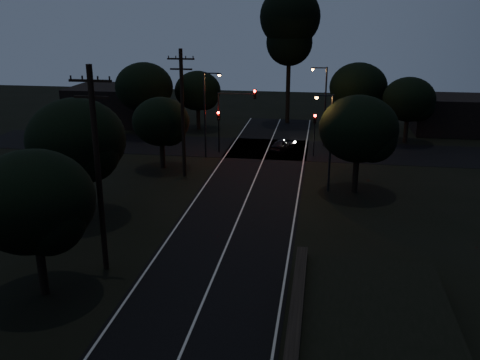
% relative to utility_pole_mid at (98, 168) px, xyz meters
% --- Properties ---
extents(road_surface, '(60.00, 70.00, 0.03)m').
position_rel_utility_pole_mid_xyz_m(road_surface, '(6.00, 16.12, -5.73)').
color(road_surface, black).
rests_on(road_surface, ground).
extents(utility_pole_mid, '(2.20, 0.30, 11.00)m').
position_rel_utility_pole_mid_xyz_m(utility_pole_mid, '(0.00, 0.00, 0.00)').
color(utility_pole_mid, black).
rests_on(utility_pole_mid, ground).
extents(utility_pole_far, '(2.20, 0.30, 10.50)m').
position_rel_utility_pole_mid_xyz_m(utility_pole_far, '(0.00, 17.00, -0.25)').
color(utility_pole_far, black).
rests_on(utility_pole_far, ground).
extents(tree_left_b, '(5.80, 5.80, 7.37)m').
position_rel_utility_pole_mid_xyz_m(tree_left_b, '(-1.79, -3.12, -0.96)').
color(tree_left_b, black).
rests_on(tree_left_b, ground).
extents(tree_left_c, '(6.42, 6.42, 8.10)m').
position_rel_utility_pole_mid_xyz_m(tree_left_c, '(-4.27, 6.87, -0.50)').
color(tree_left_c, black).
rests_on(tree_left_c, ground).
extents(tree_left_d, '(4.95, 4.95, 6.28)m').
position_rel_utility_pole_mid_xyz_m(tree_left_d, '(-2.33, 18.90, -1.67)').
color(tree_left_d, black).
rests_on(tree_left_d, ground).
extents(tree_far_nw, '(5.28, 5.28, 6.69)m').
position_rel_utility_pole_mid_xyz_m(tree_far_nw, '(-2.81, 34.89, -1.41)').
color(tree_far_nw, black).
rests_on(tree_far_nw, ground).
extents(tree_far_w, '(6.25, 6.25, 7.97)m').
position_rel_utility_pole_mid_xyz_m(tree_far_w, '(-7.78, 30.87, -0.56)').
color(tree_far_w, black).
rests_on(tree_far_w, ground).
extents(tree_far_ne, '(6.25, 6.25, 7.91)m').
position_rel_utility_pole_mid_xyz_m(tree_far_ne, '(15.22, 34.87, -0.62)').
color(tree_far_ne, black).
rests_on(tree_far_ne, ground).
extents(tree_far_e, '(5.37, 5.37, 6.82)m').
position_rel_utility_pole_mid_xyz_m(tree_far_e, '(20.19, 31.89, -1.32)').
color(tree_far_e, black).
rests_on(tree_far_e, ground).
extents(tree_right_a, '(5.89, 5.89, 7.49)m').
position_rel_utility_pole_mid_xyz_m(tree_right_a, '(14.21, 14.88, -0.88)').
color(tree_right_a, black).
rests_on(tree_right_a, ground).
extents(tall_pine, '(7.04, 7.04, 16.00)m').
position_rel_utility_pole_mid_xyz_m(tall_pine, '(7.00, 40.00, 5.80)').
color(tall_pine, black).
rests_on(tall_pine, ground).
extents(building_left, '(10.00, 8.00, 4.40)m').
position_rel_utility_pole_mid_xyz_m(building_left, '(-14.00, 37.00, -3.54)').
color(building_left, black).
rests_on(building_left, ground).
extents(building_right, '(9.00, 7.00, 4.00)m').
position_rel_utility_pole_mid_xyz_m(building_right, '(26.00, 38.00, -3.74)').
color(building_right, black).
rests_on(building_right, ground).
extents(signal_left, '(0.28, 0.35, 4.10)m').
position_rel_utility_pole_mid_xyz_m(signal_left, '(1.40, 24.99, -2.90)').
color(signal_left, black).
rests_on(signal_left, ground).
extents(signal_right, '(0.28, 0.35, 4.10)m').
position_rel_utility_pole_mid_xyz_m(signal_right, '(10.60, 24.99, -2.90)').
color(signal_right, black).
rests_on(signal_right, ground).
extents(signal_mast, '(3.70, 0.35, 6.25)m').
position_rel_utility_pole_mid_xyz_m(signal_mast, '(3.09, 24.99, -1.40)').
color(signal_mast, black).
rests_on(signal_mast, ground).
extents(streetlight_a, '(1.66, 0.26, 8.00)m').
position_rel_utility_pole_mid_xyz_m(streetlight_a, '(0.69, 23.00, -1.10)').
color(streetlight_a, black).
rests_on(streetlight_a, ground).
extents(streetlight_b, '(1.66, 0.26, 8.00)m').
position_rel_utility_pole_mid_xyz_m(streetlight_b, '(11.31, 29.00, -1.10)').
color(streetlight_b, black).
rests_on(streetlight_b, ground).
extents(streetlight_c, '(1.46, 0.26, 7.50)m').
position_rel_utility_pole_mid_xyz_m(streetlight_c, '(11.83, 15.00, -1.39)').
color(streetlight_c, black).
rests_on(streetlight_c, ground).
extents(car, '(2.49, 3.55, 1.12)m').
position_rel_utility_pole_mid_xyz_m(car, '(7.47, 26.70, -5.18)').
color(car, black).
rests_on(car, ground).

